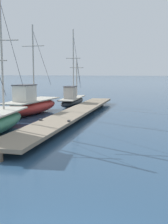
# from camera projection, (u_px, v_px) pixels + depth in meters

# --- Properties ---
(floating_dock) EXTENTS (2.05, 19.75, 0.53)m
(floating_dock) POSITION_uv_depth(u_px,v_px,m) (74.00, 113.00, 19.45)
(floating_dock) COLOR gray
(floating_dock) RESTS_ON ground
(fishing_boat_1) EXTENTS (2.55, 6.63, 6.38)m
(fishing_boat_1) POSITION_uv_depth(u_px,v_px,m) (31.00, 105.00, 21.31)
(fishing_boat_1) COLOR #AD2823
(fishing_boat_1) RESTS_ON ground
(fishing_boat_2) EXTENTS (1.92, 6.93, 6.77)m
(fishing_boat_2) POSITION_uv_depth(u_px,v_px,m) (72.00, 100.00, 26.30)
(fishing_boat_2) COLOR black
(fishing_boat_2) RESTS_ON ground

